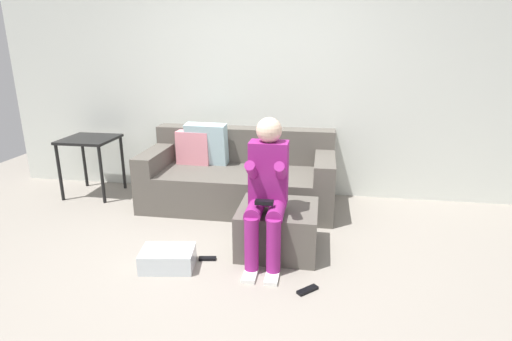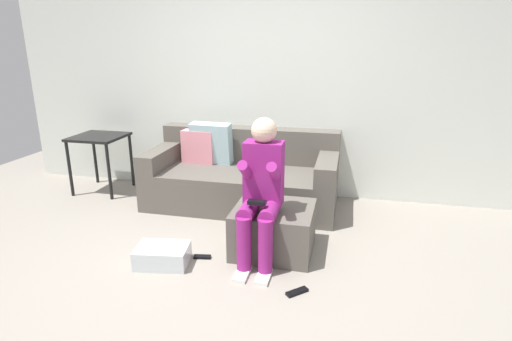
% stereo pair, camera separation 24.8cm
% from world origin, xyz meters
% --- Properties ---
extents(ground_plane, '(8.04, 8.04, 0.00)m').
position_xyz_m(ground_plane, '(0.00, 0.00, 0.00)').
color(ground_plane, gray).
extents(wall_back, '(6.19, 0.10, 2.77)m').
position_xyz_m(wall_back, '(0.00, 1.96, 1.38)').
color(wall_back, silver).
rests_on(wall_back, ground_plane).
extents(couch_sectional, '(2.03, 0.96, 0.87)m').
position_xyz_m(couch_sectional, '(-0.20, 1.50, 0.31)').
color(couch_sectional, '#59544C').
rests_on(couch_sectional, ground_plane).
extents(ottoman, '(0.66, 0.61, 0.39)m').
position_xyz_m(ottoman, '(0.36, 0.47, 0.20)').
color(ottoman, '#59544C').
rests_on(ottoman, ground_plane).
extents(person_seated, '(0.31, 0.59, 1.16)m').
position_xyz_m(person_seated, '(0.28, 0.29, 0.63)').
color(person_seated, '#8C1E72').
rests_on(person_seated, ground_plane).
extents(storage_bin, '(0.45, 0.34, 0.15)m').
position_xyz_m(storage_bin, '(-0.47, 0.03, 0.08)').
color(storage_bin, silver).
rests_on(storage_bin, ground_plane).
extents(side_table, '(0.57, 0.55, 0.68)m').
position_xyz_m(side_table, '(-1.93, 1.49, 0.57)').
color(side_table, black).
rests_on(side_table, ground_plane).
extents(remote_near_ottoman, '(0.16, 0.15, 0.02)m').
position_xyz_m(remote_near_ottoman, '(0.64, -0.13, 0.01)').
color(remote_near_ottoman, black).
rests_on(remote_near_ottoman, ground_plane).
extents(remote_by_storage_bin, '(0.15, 0.07, 0.02)m').
position_xyz_m(remote_by_storage_bin, '(-0.19, 0.19, 0.01)').
color(remote_by_storage_bin, black).
rests_on(remote_by_storage_bin, ground_plane).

